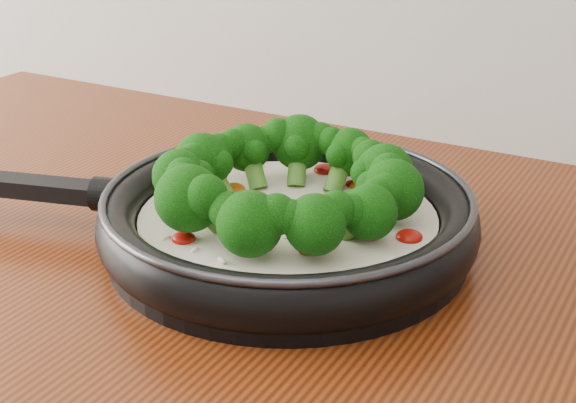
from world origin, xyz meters
The scene contains 1 object.
skillet centered at (-0.08, 1.12, 0.94)m, with size 0.59×0.44×0.11m.
Camera 1 is at (0.27, 0.51, 1.26)m, focal length 51.35 mm.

